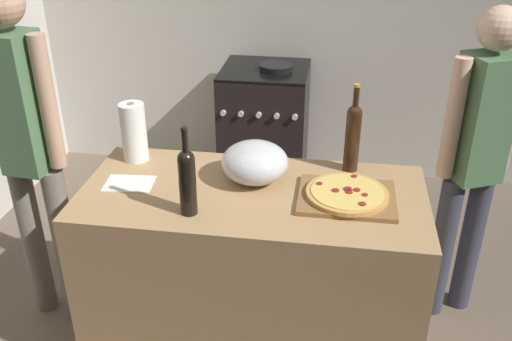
% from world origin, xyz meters
% --- Properties ---
extents(ground_plane, '(4.43, 3.12, 0.02)m').
position_xyz_m(ground_plane, '(0.00, 1.26, -0.01)').
color(ground_plane, '#6B5B4C').
extents(kitchen_wall_rear, '(4.43, 0.10, 2.60)m').
position_xyz_m(kitchen_wall_rear, '(0.00, 2.57, 1.30)').
color(kitchen_wall_rear, beige).
rests_on(kitchen_wall_rear, ground_plane).
extents(counter, '(1.48, 0.69, 0.89)m').
position_xyz_m(counter, '(-0.03, 0.57, 0.44)').
color(counter, tan).
rests_on(counter, ground_plane).
extents(cutting_board, '(0.40, 0.32, 0.02)m').
position_xyz_m(cutting_board, '(0.37, 0.57, 0.90)').
color(cutting_board, olive).
rests_on(cutting_board, counter).
extents(pizza, '(0.34, 0.34, 0.03)m').
position_xyz_m(pizza, '(0.37, 0.57, 0.92)').
color(pizza, tan).
rests_on(pizza, cutting_board).
extents(mixing_bowl, '(0.29, 0.29, 0.18)m').
position_xyz_m(mixing_bowl, '(-0.03, 0.67, 0.98)').
color(mixing_bowl, '#B2B2B7').
rests_on(mixing_bowl, counter).
extents(paper_towel_roll, '(0.12, 0.12, 0.28)m').
position_xyz_m(paper_towel_roll, '(-0.62, 0.80, 1.03)').
color(paper_towel_roll, white).
rests_on(paper_towel_roll, counter).
extents(wine_bottle_green, '(0.07, 0.07, 0.41)m').
position_xyz_m(wine_bottle_green, '(0.38, 0.84, 1.06)').
color(wine_bottle_green, '#331E0F').
rests_on(wine_bottle_green, counter).
extents(wine_bottle_amber, '(0.07, 0.07, 0.37)m').
position_xyz_m(wine_bottle_amber, '(-0.25, 0.37, 1.04)').
color(wine_bottle_amber, black).
rests_on(wine_bottle_amber, counter).
extents(recipe_sheet, '(0.22, 0.17, 0.00)m').
position_xyz_m(recipe_sheet, '(-0.57, 0.56, 0.89)').
color(recipe_sheet, white).
rests_on(recipe_sheet, counter).
extents(stove, '(0.59, 0.59, 0.96)m').
position_xyz_m(stove, '(-0.19, 2.17, 0.47)').
color(stove, black).
rests_on(stove, ground_plane).
extents(person_in_stripes, '(0.36, 0.22, 1.73)m').
position_xyz_m(person_in_stripes, '(-1.09, 0.69, 0.99)').
color(person_in_stripes, slate).
rests_on(person_in_stripes, ground_plane).
extents(person_in_red, '(0.35, 0.27, 1.61)m').
position_xyz_m(person_in_red, '(0.96, 1.02, 0.92)').
color(person_in_red, '#383D4C').
rests_on(person_in_red, ground_plane).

